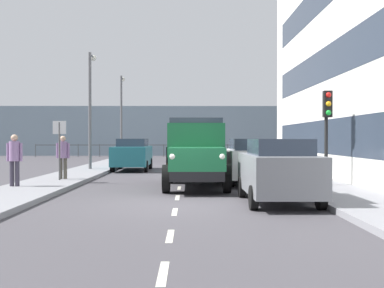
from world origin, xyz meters
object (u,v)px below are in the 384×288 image
(car_grey_kerbside_near, at_px, (278,170))
(lamp_post_far, at_px, (122,110))
(pedestrian_near_railing, at_px, (14,156))
(traffic_light_near, at_px, (327,117))
(lamp_post_promenade, at_px, (91,99))
(pedestrian_by_lamp, at_px, (63,154))
(truck_vintage_green, at_px, (196,154))
(car_white_kerbside_1, at_px, (251,160))
(car_teal_oppositeside_0, at_px, (133,154))
(street_sign, at_px, (59,140))

(car_grey_kerbside_near, height_order, lamp_post_far, lamp_post_far)
(pedestrian_near_railing, xyz_separation_m, traffic_light_near, (-10.48, -0.38, 1.31))
(traffic_light_near, distance_m, lamp_post_promenade, 13.15)
(car_grey_kerbside_near, distance_m, pedestrian_by_lamp, 9.28)
(truck_vintage_green, bearing_deg, car_white_kerbside_1, -141.30)
(car_teal_oppositeside_0, height_order, street_sign, street_sign)
(pedestrian_near_railing, relative_size, traffic_light_near, 0.54)
(car_grey_kerbside_near, bearing_deg, truck_vintage_green, -59.62)
(traffic_light_near, relative_size, lamp_post_promenade, 0.53)
(pedestrian_near_railing, height_order, lamp_post_promenade, lamp_post_promenade)
(street_sign, bearing_deg, traffic_light_near, 168.72)
(car_white_kerbside_1, bearing_deg, car_teal_oppositeside_0, -53.58)
(lamp_post_far, bearing_deg, street_sign, 90.30)
(truck_vintage_green, bearing_deg, car_grey_kerbside_near, 120.38)
(traffic_light_near, bearing_deg, car_white_kerbside_1, -40.51)
(truck_vintage_green, distance_m, car_teal_oppositeside_0, 9.66)
(lamp_post_far, bearing_deg, car_grey_kerbside_near, 108.46)
(lamp_post_far, bearing_deg, lamp_post_promenade, 89.21)
(traffic_light_near, height_order, lamp_post_far, lamp_post_far)
(lamp_post_promenade, bearing_deg, car_teal_oppositeside_0, -160.19)
(truck_vintage_green, distance_m, lamp_post_promenade, 10.26)
(traffic_light_near, distance_m, street_sign, 9.86)
(car_grey_kerbside_near, xyz_separation_m, pedestrian_by_lamp, (7.30, -5.73, 0.25))
(car_teal_oppositeside_0, height_order, lamp_post_far, lamp_post_far)
(truck_vintage_green, relative_size, street_sign, 2.51)
(car_teal_oppositeside_0, bearing_deg, lamp_post_far, -78.24)
(pedestrian_near_railing, height_order, lamp_post_far, lamp_post_far)
(car_teal_oppositeside_0, bearing_deg, traffic_light_near, 129.68)
(pedestrian_by_lamp, relative_size, lamp_post_promenade, 0.28)
(lamp_post_far, bearing_deg, car_teal_oppositeside_0, 101.76)
(car_teal_oppositeside_0, relative_size, pedestrian_by_lamp, 2.60)
(car_white_kerbside_1, bearing_deg, traffic_light_near, 139.49)
(car_grey_kerbside_near, relative_size, pedestrian_by_lamp, 2.31)
(car_teal_oppositeside_0, xyz_separation_m, pedestrian_near_railing, (2.72, 9.74, 0.26))
(truck_vintage_green, distance_m, street_sign, 5.45)
(truck_vintage_green, xyz_separation_m, lamp_post_promenade, (5.40, -8.32, 2.62))
(pedestrian_by_lamp, bearing_deg, car_teal_oppositeside_0, -104.95)
(pedestrian_near_railing, height_order, street_sign, street_sign)
(street_sign, bearing_deg, lamp_post_promenade, -88.04)
(pedestrian_near_railing, bearing_deg, pedestrian_by_lamp, -107.26)
(pedestrian_near_railing, xyz_separation_m, street_sign, (-0.84, -2.30, 0.52))
(traffic_light_near, height_order, street_sign, traffic_light_near)
(pedestrian_by_lamp, xyz_separation_m, lamp_post_far, (0.10, -16.43, 2.75))
(car_grey_kerbside_near, bearing_deg, traffic_light_near, -124.67)
(car_teal_oppositeside_0, distance_m, street_sign, 7.71)
(pedestrian_near_railing, xyz_separation_m, lamp_post_promenade, (-0.61, -8.98, 2.64))
(car_grey_kerbside_near, height_order, car_teal_oppositeside_0, same)
(truck_vintage_green, bearing_deg, street_sign, -17.63)
(truck_vintage_green, height_order, car_teal_oppositeside_0, truck_vintage_green)
(lamp_post_promenade, relative_size, street_sign, 2.70)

